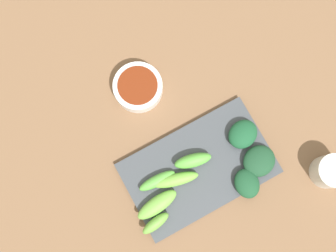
{
  "coord_description": "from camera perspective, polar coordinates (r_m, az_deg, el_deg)",
  "views": [
    {
      "loc": [
        0.09,
        -0.07,
        0.9
      ],
      "look_at": [
        -0.04,
        0.0,
        0.05
      ],
      "focal_mm": 46.06,
      "sensor_mm": 36.0,
      "label": 1
    }
  ],
  "objects": [
    {
      "name": "tabletop",
      "position": [
        0.9,
        0.97,
        -2.46
      ],
      "size": [
        2.1,
        2.1,
        0.02
      ],
      "primitive_type": "cube",
      "color": "brown",
      "rests_on": "ground"
    },
    {
      "name": "sauce_bowl",
      "position": [
        0.9,
        -3.99,
        5.13
      ],
      "size": [
        0.1,
        0.1,
        0.04
      ],
      "color": "white",
      "rests_on": "tabletop"
    },
    {
      "name": "serving_plate",
      "position": [
        0.88,
        4.06,
        -5.6
      ],
      "size": [
        0.18,
        0.29,
        0.01
      ],
      "primitive_type": "cube",
      "color": "#43484E",
      "rests_on": "tabletop"
    },
    {
      "name": "broccoli_stalk_0",
      "position": [
        0.86,
        3.31,
        -4.59
      ],
      "size": [
        0.05,
        0.08,
        0.03
      ],
      "primitive_type": "ellipsoid",
      "rotation": [
        0.0,
        0.0,
        -0.25
      ],
      "color": "#60BB44",
      "rests_on": "serving_plate"
    },
    {
      "name": "broccoli_leafy_1",
      "position": [
        0.87,
        10.4,
        -7.49
      ],
      "size": [
        0.07,
        0.06,
        0.03
      ],
      "primitive_type": "ellipsoid",
      "rotation": [
        0.0,
        0.0,
        -0.17
      ],
      "color": "#1C4D2D",
      "rests_on": "serving_plate"
    },
    {
      "name": "broccoli_stalk_2",
      "position": [
        0.86,
        -1.45,
        -10.37
      ],
      "size": [
        0.04,
        0.09,
        0.02
      ],
      "primitive_type": "ellipsoid",
      "rotation": [
        0.0,
        0.0,
        0.1
      ],
      "color": "#73B545",
      "rests_on": "serving_plate"
    },
    {
      "name": "broccoli_stalk_3",
      "position": [
        0.86,
        -1.45,
        -7.25
      ],
      "size": [
        0.03,
        0.08,
        0.02
      ],
      "primitive_type": "ellipsoid",
      "rotation": [
        0.0,
        0.0,
        -0.04
      ],
      "color": "#5CB142",
      "rests_on": "serving_plate"
    },
    {
      "name": "broccoli_leafy_4",
      "position": [
        0.88,
        11.97,
        -4.55
      ],
      "size": [
        0.08,
        0.08,
        0.03
      ],
      "primitive_type": "ellipsoid",
      "rotation": [
        0.0,
        0.0,
        0.25
      ],
      "color": "#1E492C",
      "rests_on": "serving_plate"
    },
    {
      "name": "broccoli_leafy_5",
      "position": [
        0.88,
        9.87,
        -1.07
      ],
      "size": [
        0.07,
        0.08,
        0.03
      ],
      "primitive_type": "ellipsoid",
      "rotation": [
        0.0,
        0.0,
        0.33
      ],
      "color": "#1B5430",
      "rests_on": "serving_plate"
    },
    {
      "name": "broccoli_stalk_6",
      "position": [
        0.86,
        0.99,
        -7.14
      ],
      "size": [
        0.05,
        0.1,
        0.02
      ],
      "primitive_type": "ellipsoid",
      "rotation": [
        0.0,
        0.0,
        -0.27
      ],
      "color": "#76BB43",
      "rests_on": "serving_plate"
    },
    {
      "name": "broccoli_stalk_7",
      "position": [
        0.86,
        -1.65,
        -12.75
      ],
      "size": [
        0.03,
        0.06,
        0.02
      ],
      "primitive_type": "ellipsoid",
      "rotation": [
        0.0,
        0.0,
        0.15
      ],
      "color": "#6FAF42",
      "rests_on": "serving_plate"
    },
    {
      "name": "tea_cup",
      "position": [
        0.91,
        20.67,
        -5.64
      ],
      "size": [
        0.07,
        0.07,
        0.06
      ],
      "primitive_type": "cylinder",
      "color": "silver",
      "rests_on": "tabletop"
    }
  ]
}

